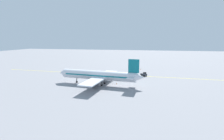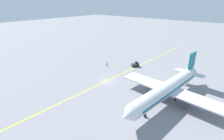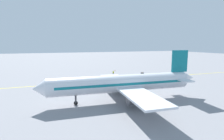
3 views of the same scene
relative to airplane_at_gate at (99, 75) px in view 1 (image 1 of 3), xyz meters
name	(u,v)px [view 1 (image 1 of 3)]	position (x,y,z in m)	size (l,w,h in m)	color
ground_plane	(108,74)	(20.53, 1.58, -3.71)	(400.00, 400.00, 0.00)	gray
apron_yellow_centreline	(108,74)	(20.53, 1.58, -3.71)	(0.40, 120.00, 0.01)	yellow
airplane_at_gate	(99,75)	(0.00, 0.00, 0.00)	(28.36, 35.55, 10.60)	silver
baggage_tug_dark	(144,74)	(20.49, -16.44, -2.81)	(2.94, 3.32, 2.11)	#333842
ground_crew_worker	(132,70)	(29.71, -9.46, -2.80)	(0.44, 0.44, 1.68)	#23232D
traffic_cone_near_nose	(141,69)	(38.63, -13.86, -3.43)	(0.32, 0.32, 0.55)	orange
traffic_cone_mid_apron	(113,80)	(8.69, -3.68, -3.43)	(0.32, 0.32, 0.55)	orange
traffic_cone_by_wingtip	(117,83)	(2.30, -6.52, -3.43)	(0.32, 0.32, 0.55)	orange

